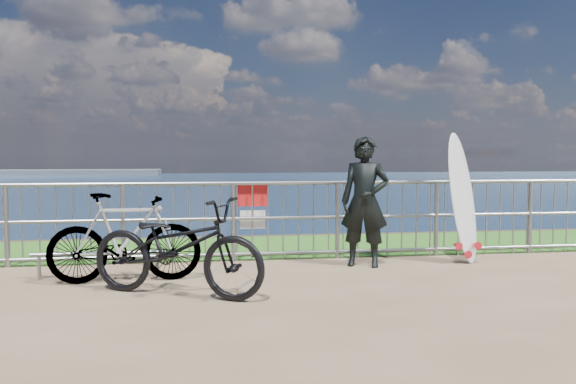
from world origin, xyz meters
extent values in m
plane|color=#2D6D1E|center=(0.00, 2.70, 0.01)|extent=(120.00, 120.00, 0.00)
cube|color=brown|center=(0.00, 3.90, -2.50)|extent=(120.00, 0.30, 5.00)
plane|color=navy|center=(0.00, 90.00, -5.00)|extent=(260.00, 260.00, 0.00)
cube|color=#565E68|center=(-50.00, 168.00, -4.25)|extent=(70.00, 12.00, 1.50)
cylinder|color=gray|center=(0.00, 1.60, 1.10)|extent=(10.00, 0.06, 0.06)
cylinder|color=gray|center=(0.00, 1.60, 0.61)|extent=(10.00, 0.05, 0.05)
cylinder|color=gray|center=(0.00, 1.60, 0.10)|extent=(10.00, 0.05, 0.05)
cylinder|color=gray|center=(-3.50, 1.60, 0.55)|extent=(0.06, 0.06, 1.10)
cylinder|color=gray|center=(-2.00, 1.60, 0.55)|extent=(0.06, 0.06, 1.10)
cylinder|color=gray|center=(-0.50, 1.60, 0.55)|extent=(0.06, 0.06, 1.10)
cylinder|color=gray|center=(1.00, 1.60, 0.55)|extent=(0.06, 0.06, 1.10)
cylinder|color=gray|center=(2.50, 1.60, 0.55)|extent=(0.06, 0.06, 1.10)
cylinder|color=gray|center=(4.00, 1.60, 0.55)|extent=(0.06, 0.06, 1.10)
cube|color=red|center=(-0.22, 1.66, 0.92)|extent=(0.42, 0.02, 0.30)
cube|color=white|center=(-0.22, 1.66, 0.92)|extent=(0.38, 0.01, 0.08)
cube|color=white|center=(-0.22, 1.66, 0.58)|extent=(0.36, 0.02, 0.26)
imported|color=black|center=(1.23, 1.01, 0.87)|extent=(0.75, 0.63, 1.75)
ellipsoid|color=silver|center=(2.67, 1.11, 0.91)|extent=(0.62, 0.59, 1.83)
cone|color=red|center=(2.53, 0.99, 0.26)|extent=(0.11, 0.20, 0.11)
cone|color=red|center=(2.81, 0.99, 0.26)|extent=(0.11, 0.20, 0.11)
cone|color=red|center=(2.67, 0.99, 0.14)|extent=(0.11, 0.20, 0.11)
imported|color=black|center=(-1.18, -0.24, 0.53)|extent=(2.12, 1.53, 1.06)
imported|color=black|center=(-1.82, 0.49, 0.53)|extent=(1.80, 0.62, 1.06)
cylinder|color=gray|center=(-2.17, 0.74, 0.31)|extent=(1.59, 0.05, 0.05)
cylinder|color=gray|center=(-2.86, 0.74, 0.15)|extent=(0.04, 0.04, 0.31)
cylinder|color=gray|center=(-1.48, 0.74, 0.15)|extent=(0.04, 0.04, 0.31)
camera|label=1|loc=(-0.86, -6.26, 1.53)|focal=35.00mm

